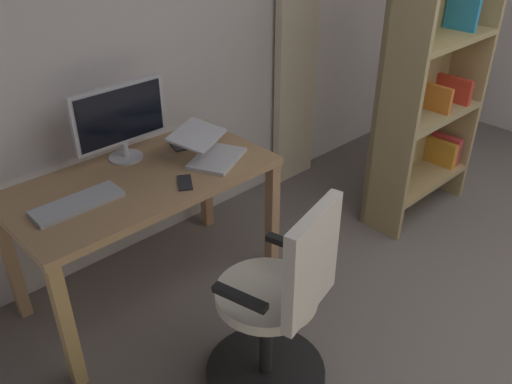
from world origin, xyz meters
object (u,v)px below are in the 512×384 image
cell_phone_by_monitor (178,145)px  bookshelf (430,74)px  desk (144,193)px  office_chair (279,309)px  laptop (209,150)px  computer_monitor (120,118)px  computer_keyboard (78,203)px  cell_phone_face_up (185,183)px  computer_mouse (214,134)px

cell_phone_by_monitor → bookshelf: size_ratio=0.07×
bookshelf → desk: bearing=-14.8°
office_chair → laptop: size_ratio=2.32×
office_chair → computer_monitor: size_ratio=1.90×
computer_keyboard → bookshelf: bookshelf is taller
office_chair → cell_phone_by_monitor: bearing=60.5°
desk → office_chair: (-0.04, 0.94, -0.18)m
laptop → bookshelf: bearing=139.1°
computer_monitor → laptop: bearing=135.4°
computer_keyboard → cell_phone_by_monitor: (-0.70, -0.19, -0.01)m
computer_keyboard → cell_phone_face_up: size_ratio=2.88×
computer_mouse → cell_phone_face_up: computer_mouse is taller
bookshelf → office_chair: bearing=14.4°
computer_monitor → cell_phone_face_up: (-0.07, 0.44, -0.23)m
computer_keyboard → computer_mouse: (-0.92, -0.14, 0.01)m
laptop → cell_phone_by_monitor: bearing=-107.8°
desk → laptop: (-0.37, 0.09, 0.15)m
desk → computer_mouse: computer_mouse is taller
office_chair → computer_mouse: 1.20m
desk → bookshelf: 1.92m
computer_monitor → laptop: 0.49m
desk → cell_phone_by_monitor: bearing=-155.0°
cell_phone_by_monitor → computer_mouse: bearing=-176.0°
bookshelf → cell_phone_by_monitor: bearing=-23.2°
cell_phone_face_up → computer_mouse: bearing=-112.9°
computer_mouse → computer_keyboard: bearing=8.7°
computer_keyboard → cell_phone_face_up: (-0.48, 0.17, -0.01)m
office_chair → computer_monitor: (-0.01, -1.17, 0.50)m
laptop → cell_phone_face_up: size_ratio=2.99×
desk → cell_phone_face_up: cell_phone_face_up is taller
laptop → bookshelf: bookshelf is taller
computer_monitor → office_chair: bearing=89.6°
desk → office_chair: size_ratio=1.34×
cell_phone_by_monitor → desk: bearing=42.1°
desk → laptop: 0.41m
cell_phone_face_up → cell_phone_by_monitor: 0.43m
computer_monitor → computer_mouse: size_ratio=5.25×
computer_keyboard → cell_phone_face_up: bearing=160.3°
computer_keyboard → computer_monitor: bearing=-147.2°
computer_keyboard → laptop: laptop is taller
computer_mouse → cell_phone_face_up: bearing=35.2°
computer_mouse → bookshelf: (-1.27, 0.59, 0.21)m
desk → cell_phone_face_up: 0.26m
cell_phone_face_up → laptop: bearing=-122.7°
computer_monitor → computer_mouse: 0.57m
computer_monitor → bookshelf: bearing=158.2°
computer_keyboard → cell_phone_by_monitor: computer_keyboard is taller
office_chair → computer_keyboard: size_ratio=2.41×
laptop → computer_mouse: (-0.19, -0.19, -0.04)m
computer_mouse → cell_phone_by_monitor: bearing=-13.1°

